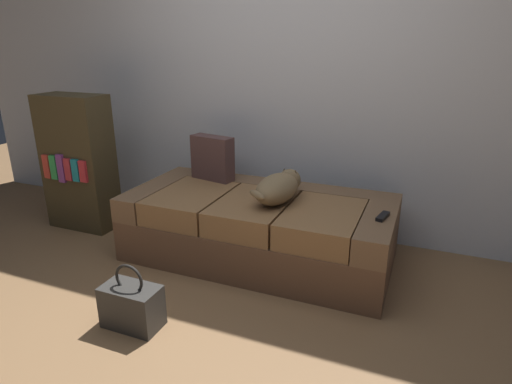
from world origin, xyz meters
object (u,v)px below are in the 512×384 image
throw_pillow (212,158)px  bookshelf (79,163)px  couch (259,228)px  tv_remote (383,216)px  handbag (132,306)px  dog_tan (279,187)px

throw_pillow → bookshelf: bearing=-166.6°
couch → tv_remote: (0.85, -0.07, 0.25)m
couch → throw_pillow: size_ratio=5.44×
couch → handbag: bearing=-108.6°
throw_pillow → handbag: 1.36m
throw_pillow → dog_tan: bearing=-22.6°
dog_tan → throw_pillow: throw_pillow is taller
tv_remote → handbag: 1.55m
tv_remote → handbag: tv_remote is taller
throw_pillow → handbag: size_ratio=0.90×
throw_pillow → handbag: (0.14, -1.25, -0.51)m
couch → bookshelf: size_ratio=1.68×
couch → bookshelf: bookshelf is taller
dog_tan → tv_remote: (0.69, -0.04, -0.09)m
couch → dog_tan: bearing=-9.7°
dog_tan → throw_pillow: size_ratio=1.67×
dog_tan → throw_pillow: (-0.64, 0.27, 0.07)m
tv_remote → handbag: size_ratio=0.40×
couch → dog_tan: dog_tan is taller
tv_remote → throw_pillow: bearing=178.3°
couch → throw_pillow: bearing=153.6°
tv_remote → throw_pillow: 1.37m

